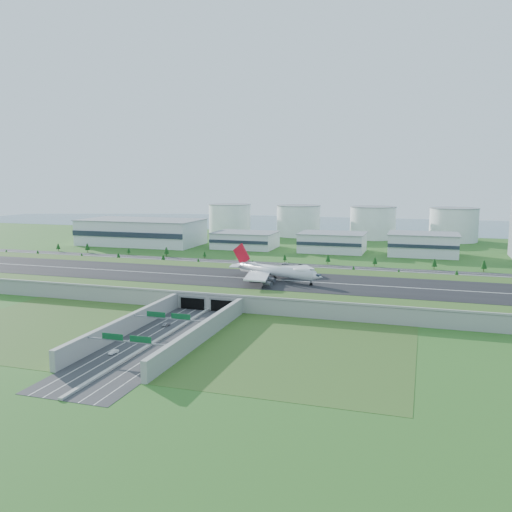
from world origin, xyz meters
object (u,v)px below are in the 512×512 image
(fuel_tank_a, at_px, (230,219))
(car_1, at_px, (113,352))
(boeing_747, at_px, (276,271))
(car_3, at_px, (144,370))
(car_4, at_px, (114,258))
(car_0, at_px, (166,324))
(car_2, at_px, (201,325))
(car_5, at_px, (300,265))
(car_7, at_px, (284,263))

(fuel_tank_a, bearing_deg, car_1, -75.67)
(fuel_tank_a, distance_m, boeing_747, 342.01)
(car_1, distance_m, car_3, 25.92)
(boeing_747, distance_m, car_4, 188.78)
(car_0, distance_m, car_4, 219.85)
(fuel_tank_a, distance_m, car_3, 469.78)
(car_2, relative_size, car_4, 1.36)
(car_1, bearing_deg, car_3, -22.72)
(fuel_tank_a, height_order, car_0, fuel_tank_a)
(fuel_tank_a, bearing_deg, boeing_747, -65.26)
(car_1, distance_m, car_2, 49.12)
(boeing_747, distance_m, car_3, 140.71)
(car_2, bearing_deg, car_0, 1.83)
(boeing_747, relative_size, car_0, 12.44)
(car_3, bearing_deg, car_2, -110.23)
(fuel_tank_a, distance_m, car_5, 249.69)
(car_0, height_order, car_4, car_0)
(car_2, distance_m, car_3, 60.71)
(car_2, xyz_separation_m, car_4, (-151.06, 169.01, -0.08))
(boeing_747, xyz_separation_m, car_2, (-14.46, -79.15, -12.82))
(fuel_tank_a, bearing_deg, car_5, -57.30)
(car_4, xyz_separation_m, car_5, (156.99, 11.10, -0.00))
(car_3, bearing_deg, fuel_tank_a, -97.65)
(car_5, distance_m, car_7, 14.23)
(car_1, xyz_separation_m, car_5, (23.28, 226.06, -0.03))
(boeing_747, relative_size, car_5, 13.91)
(car_4, bearing_deg, boeing_747, -98.31)
(fuel_tank_a, height_order, car_7, fuel_tank_a)
(fuel_tank_a, distance_m, car_2, 410.78)
(car_3, bearing_deg, boeing_747, -118.32)
(fuel_tank_a, height_order, boeing_747, fuel_tank_a)
(car_7, bearing_deg, car_3, -6.46)
(car_1, distance_m, car_7, 230.97)
(car_3, xyz_separation_m, car_5, (1.87, 240.68, 0.05))
(car_3, distance_m, car_7, 245.65)
(car_3, relative_size, car_5, 1.06)
(car_1, relative_size, car_4, 1.07)
(boeing_747, bearing_deg, car_3, -72.85)
(car_0, xyz_separation_m, car_2, (15.64, 4.18, -0.03))
(fuel_tank_a, height_order, car_2, fuel_tank_a)
(car_1, xyz_separation_m, car_4, (-133.72, 214.96, -0.02))
(car_0, relative_size, car_7, 0.98)
(car_0, distance_m, car_1, 41.81)
(car_5, bearing_deg, car_4, -85.13)
(car_4, bearing_deg, car_7, -63.53)
(boeing_747, xyz_separation_m, car_0, (-30.09, -83.33, -12.79))
(car_3, bearing_deg, car_1, -58.40)
(car_0, relative_size, car_2, 0.85)
(car_2, xyz_separation_m, car_5, (5.93, 180.11, -0.08))
(car_1, bearing_deg, car_4, 133.50)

